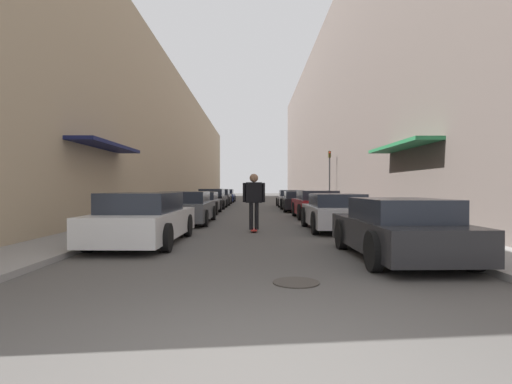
# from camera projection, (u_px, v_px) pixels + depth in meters

# --- Properties ---
(ground) EXTENTS (139.21, 139.21, 0.00)m
(ground) POSITION_uv_depth(u_px,v_px,m) (254.00, 208.00, 28.35)
(ground) COLOR #4C4947
(curb_strip_left) EXTENTS (1.80, 63.28, 0.12)m
(curb_strip_left) POSITION_uv_depth(u_px,v_px,m) (200.00, 203.00, 34.65)
(curb_strip_left) COLOR gray
(curb_strip_left) RESTS_ON ground
(curb_strip_right) EXTENTS (1.80, 63.28, 0.12)m
(curb_strip_right) POSITION_uv_depth(u_px,v_px,m) (308.00, 203.00, 34.71)
(curb_strip_right) COLOR gray
(curb_strip_right) RESTS_ON ground
(building_row_left) EXTENTS (4.90, 63.28, 9.99)m
(building_row_left) POSITION_uv_depth(u_px,v_px,m) (166.00, 146.00, 34.57)
(building_row_left) COLOR tan
(building_row_left) RESTS_ON ground
(building_row_right) EXTENTS (4.90, 63.28, 14.79)m
(building_row_right) POSITION_uv_depth(u_px,v_px,m) (342.00, 119.00, 34.64)
(building_row_right) COLOR #564C47
(building_row_right) RESTS_ON ground
(parked_car_left_0) EXTENTS (1.92, 4.61, 1.30)m
(parked_car_left_0) POSITION_uv_depth(u_px,v_px,m) (144.00, 219.00, 10.17)
(parked_car_left_0) COLOR silver
(parked_car_left_0) RESTS_ON ground
(parked_car_left_1) EXTENTS (1.97, 4.72, 1.27)m
(parked_car_left_1) POSITION_uv_depth(u_px,v_px,m) (187.00, 208.00, 15.96)
(parked_car_left_1) COLOR #515459
(parked_car_left_1) RESTS_ON ground
(parked_car_left_2) EXTENTS (1.99, 4.09, 1.19)m
(parked_car_left_2) POSITION_uv_depth(u_px,v_px,m) (201.00, 203.00, 21.72)
(parked_car_left_2) COLOR #515459
(parked_car_left_2) RESTS_ON ground
(parked_car_left_3) EXTENTS (1.87, 4.30, 1.34)m
(parked_car_left_3) POSITION_uv_depth(u_px,v_px,m) (212.00, 199.00, 27.05)
(parked_car_left_3) COLOR black
(parked_car_left_3) RESTS_ON ground
(parked_car_left_4) EXTENTS (1.85, 4.73, 1.30)m
(parked_car_left_4) POSITION_uv_depth(u_px,v_px,m) (220.00, 197.00, 32.69)
(parked_car_left_4) COLOR #232326
(parked_car_left_4) RESTS_ON ground
(parked_car_left_5) EXTENTS (1.89, 4.61, 1.25)m
(parked_car_left_5) POSITION_uv_depth(u_px,v_px,m) (225.00, 196.00, 38.78)
(parked_car_left_5) COLOR navy
(parked_car_left_5) RESTS_ON ground
(parked_car_right_0) EXTENTS (1.88, 4.08, 1.22)m
(parked_car_right_0) POSITION_uv_depth(u_px,v_px,m) (398.00, 229.00, 7.97)
(parked_car_right_0) COLOR #232326
(parked_car_right_0) RESTS_ON ground
(parked_car_right_1) EXTENTS (1.91, 4.02, 1.22)m
(parked_car_right_1) POSITION_uv_depth(u_px,v_px,m) (335.00, 212.00, 13.30)
(parked_car_right_1) COLOR #B7B7BC
(parked_car_right_1) RESTS_ON ground
(parked_car_right_2) EXTENTS (2.00, 3.98, 1.29)m
(parked_car_right_2) POSITION_uv_depth(u_px,v_px,m) (317.00, 205.00, 18.53)
(parked_car_right_2) COLOR maroon
(parked_car_right_2) RESTS_ON ground
(parked_car_right_3) EXTENTS (2.01, 4.81, 1.21)m
(parked_car_right_3) POSITION_uv_depth(u_px,v_px,m) (298.00, 201.00, 24.28)
(parked_car_right_3) COLOR black
(parked_car_right_3) RESTS_ON ground
(parked_car_right_4) EXTENTS (2.04, 4.18, 1.23)m
(parked_car_right_4) POSITION_uv_depth(u_px,v_px,m) (291.00, 199.00, 29.57)
(parked_car_right_4) COLOR #B7B7BC
(parked_car_right_4) RESTS_ON ground
(skateboarder) EXTENTS (0.72, 0.78, 1.88)m
(skateboarder) POSITION_uv_depth(u_px,v_px,m) (254.00, 196.00, 12.87)
(skateboarder) COLOR #B2231E
(skateboarder) RESTS_ON ground
(manhole_cover) EXTENTS (0.70, 0.70, 0.02)m
(manhole_cover) POSITION_uv_depth(u_px,v_px,m) (296.00, 282.00, 5.98)
(manhole_cover) COLOR #332D28
(manhole_cover) RESTS_ON ground
(traffic_light) EXTENTS (0.16, 0.22, 3.78)m
(traffic_light) POSITION_uv_depth(u_px,v_px,m) (330.00, 173.00, 27.02)
(traffic_light) COLOR #2D2D2D
(traffic_light) RESTS_ON curb_strip_right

